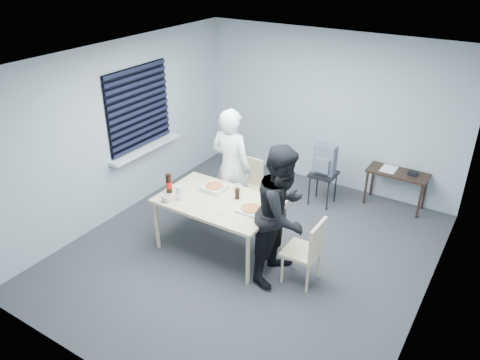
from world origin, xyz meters
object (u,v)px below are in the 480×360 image
Objects in this scene: backpack at (325,160)px; mug_a at (166,198)px; mug_b at (238,188)px; chair_right at (309,248)px; person_black at (282,214)px; person_white at (231,167)px; stool at (323,179)px; soda_bottle at (169,184)px; side_table at (397,176)px; chair_far at (247,183)px; dining_table at (218,204)px.

backpack is 3.82× the size of mug_a.
chair_right is at bearing -16.54° from mug_b.
backpack reaches higher than mug_a.
person_black reaches higher than mug_b.
chair_right is 0.52m from person_black.
person_black is at bearing 148.80° from person_white.
stool is at bearing 7.83° from person_black.
stool is at bearing 68.30° from mug_b.
backpack reaches higher than stool.
mug_b is (-0.62, -1.54, 0.03)m from backpack.
backpack is 2.49m from soda_bottle.
person_black is (1.23, -0.74, 0.00)m from person_white.
chair_right is 0.97× the size of side_table.
chair_far is at bearing 67.89° from soda_bottle.
chair_right is 2.48m from side_table.
chair_far is 0.50m from person_white.
person_white is at bearing 110.43° from dining_table.
mug_b is at bearing 133.63° from person_white.
chair_right is 2.05m from soda_bottle.
mug_a is at bearing -168.64° from chair_right.
mug_b is at bearing 77.36° from dining_table.
chair_far is 1.00× the size of chair_right.
mug_a is (-0.29, -1.11, -0.07)m from person_white.
person_black reaches higher than backpack.
dining_table is 2.04m from stool.
soda_bottle reaches higher than side_table.
mug_b reaches higher than dining_table.
chair_right is 1.94m from mug_a.
soda_bottle reaches higher than stool.
chair_far is (-0.18, 1.04, -0.19)m from dining_table.
mug_a is 0.46× the size of soda_bottle.
person_white is (-0.08, -0.33, 0.37)m from chair_far.
mug_a is at bearing 75.56° from person_white.
chair_right is 1.90× the size of backpack.
person_white is at bearing 133.63° from mug_b.
mug_b is (-1.62, -2.08, 0.28)m from side_table.
dining_table is at bearing 14.98° from soda_bottle.
chair_right is 8.90× the size of mug_b.
mug_a reaches higher than stool.
person_black is 1.65m from soda_bottle.
person_white is 2.64m from side_table.
person_white is 1.15m from mug_a.
person_black is 3.77× the size of backpack.
chair_far is 0.50× the size of person_black.
chair_far is at bearing 75.66° from mug_a.
side_table is at bearing 81.37° from chair_right.
chair_right is 0.50× the size of person_black.
stool is at bearing 61.54° from mug_a.
person_white reaches higher than mug_b.
backpack reaches higher than dining_table.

